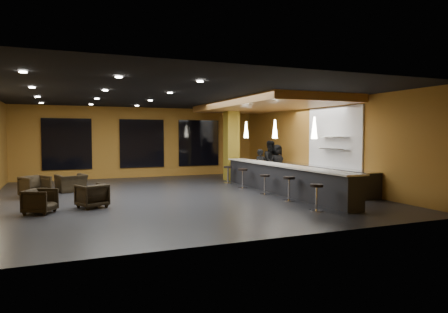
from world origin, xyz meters
name	(u,v)px	position (x,y,z in m)	size (l,w,h in m)	color
floor	(177,196)	(0.00, 0.00, -0.05)	(12.00, 13.00, 0.10)	black
ceiling	(176,94)	(0.00, 0.00, 3.55)	(12.00, 13.00, 0.10)	black
wall_back	(142,142)	(0.00, 6.55, 1.75)	(12.00, 0.10, 3.50)	#936220
wall_front	(265,154)	(0.00, -6.55, 1.75)	(12.00, 0.10, 3.50)	#936220
wall_right	(320,144)	(6.05, 0.00, 1.75)	(0.10, 13.00, 3.50)	#936220
wood_soffit	(264,105)	(4.00, 1.00, 3.36)	(3.60, 8.00, 0.28)	#9A642D
window_left	(67,144)	(-3.50, 6.44, 1.70)	(2.20, 0.06, 2.40)	black
window_center	(142,143)	(0.00, 6.44, 1.70)	(2.20, 0.06, 2.40)	black
window_right	(199,143)	(3.00, 6.44, 1.70)	(2.20, 0.06, 2.40)	black
tile_backsplash	(334,138)	(5.96, -1.00, 2.00)	(0.06, 3.20, 2.40)	white
bar_counter	(281,179)	(3.65, -1.00, 0.50)	(0.60, 8.00, 1.00)	black
bar_top	(282,165)	(3.65, -1.00, 1.02)	(0.78, 8.10, 0.05)	silver
prep_counter	(319,178)	(5.65, -0.50, 0.43)	(0.70, 6.00, 0.86)	black
prep_top	(319,166)	(5.65, -0.50, 0.89)	(0.72, 6.00, 0.03)	silver
wall_shelf_lower	(334,149)	(5.82, -1.20, 1.60)	(0.30, 1.50, 0.03)	silver
wall_shelf_upper	(334,137)	(5.82, -1.20, 2.05)	(0.30, 1.50, 0.03)	silver
column	(231,143)	(3.65, 3.60, 1.75)	(0.60, 0.60, 3.50)	olive
pendant_0	(314,128)	(3.65, -3.00, 2.35)	(0.20, 0.20, 0.70)	white
pendant_1	(275,129)	(3.65, -0.50, 2.35)	(0.20, 0.20, 0.70)	white
pendant_2	(246,130)	(3.65, 2.00, 2.35)	(0.20, 0.20, 0.70)	white
staff_a	(261,167)	(4.16, 1.59, 0.76)	(0.55, 0.36, 1.52)	black
staff_b	(271,162)	(4.92, 2.03, 0.94)	(0.91, 0.71, 1.88)	black
staff_c	(277,163)	(5.18, 2.02, 0.85)	(0.83, 0.54, 1.70)	black
armchair_a	(40,201)	(-4.33, -1.82, 0.33)	(0.71, 0.73, 0.67)	black
armchair_b	(92,196)	(-2.97, -1.43, 0.35)	(0.75, 0.77, 0.70)	black
armchair_c	(35,187)	(-4.62, 1.31, 0.37)	(0.79, 0.81, 0.74)	black
armchair_d	(71,183)	(-3.44, 2.30, 0.32)	(0.99, 0.87, 0.65)	black
bar_stool_0	(316,194)	(2.79, -4.37, 0.49)	(0.38, 0.38, 0.76)	silver
bar_stool_1	(289,185)	(2.99, -2.59, 0.51)	(0.40, 0.40, 0.79)	silver
bar_stool_2	(265,182)	(2.91, -1.10, 0.46)	(0.36, 0.36, 0.72)	silver
bar_stool_3	(243,176)	(2.89, 0.70, 0.51)	(0.40, 0.40, 0.79)	silver
bar_stool_4	(228,172)	(2.96, 2.40, 0.49)	(0.39, 0.39, 0.76)	silver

